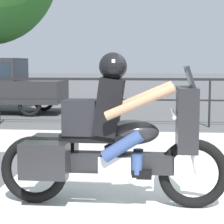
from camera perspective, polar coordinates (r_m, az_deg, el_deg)
The scene contains 4 objects.
sidewalk_band at distance 8.50m, azimuth 14.18°, elevation -3.95°, with size 44.00×2.40×0.01m, color #B7B2A8.
crosswalk_band at distance 4.91m, azimuth 2.48°, elevation -11.38°, with size 3.20×6.00×0.01m, color silver.
fence_railing at distance 10.45m, azimuth 12.67°, elevation 2.99°, with size 36.00×0.05×1.16m.
motorcycle at distance 4.57m, azimuth -0.01°, elevation -3.62°, with size 2.42×0.76×1.62m.
Camera 1 is at (-1.24, -4.87, 1.51)m, focal length 70.00 mm.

